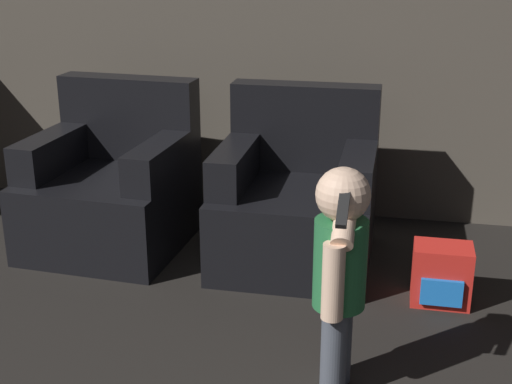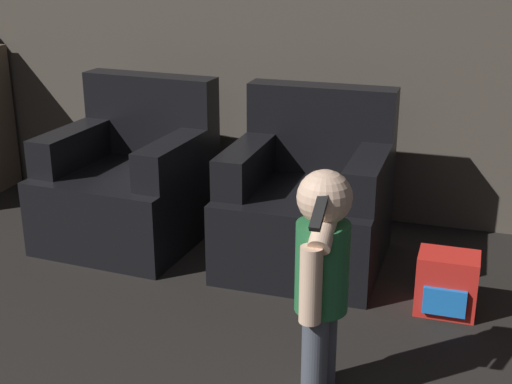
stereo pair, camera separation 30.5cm
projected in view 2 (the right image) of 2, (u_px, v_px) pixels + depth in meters
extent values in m
cube|color=black|center=(127.00, 205.00, 3.92)|extent=(0.83, 0.84, 0.41)
cube|color=black|center=(151.00, 115.00, 4.05)|extent=(0.79, 0.21, 0.46)
cube|color=black|center=(75.00, 146.00, 3.92)|extent=(0.20, 0.64, 0.20)
cube|color=black|center=(175.00, 158.00, 3.71)|extent=(0.20, 0.64, 0.20)
cube|color=black|center=(305.00, 226.00, 3.63)|extent=(0.78, 0.79, 0.41)
cube|color=black|center=(321.00, 128.00, 3.76)|extent=(0.78, 0.16, 0.46)
cube|color=black|center=(247.00, 164.00, 3.61)|extent=(0.16, 0.63, 0.20)
cube|color=black|center=(369.00, 176.00, 3.44)|extent=(0.16, 0.63, 0.20)
cylinder|color=#474C56|center=(324.00, 344.00, 2.64)|extent=(0.10, 0.10, 0.35)
cylinder|color=#474C56|center=(315.00, 358.00, 2.55)|extent=(0.10, 0.10, 0.35)
cylinder|color=#236638|center=(322.00, 267.00, 2.48)|extent=(0.19, 0.19, 0.33)
sphere|color=beige|center=(325.00, 197.00, 2.39)|extent=(0.19, 0.19, 0.19)
cylinder|color=beige|center=(311.00, 285.00, 2.38)|extent=(0.08, 0.08, 0.28)
cylinder|color=beige|center=(327.00, 216.00, 2.41)|extent=(0.08, 0.28, 0.21)
cube|color=black|center=(320.00, 209.00, 2.28)|extent=(0.04, 0.16, 0.10)
cube|color=red|center=(447.00, 283.00, 3.17)|extent=(0.26, 0.19, 0.28)
cube|color=blue|center=(444.00, 302.00, 3.10)|extent=(0.18, 0.02, 0.12)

